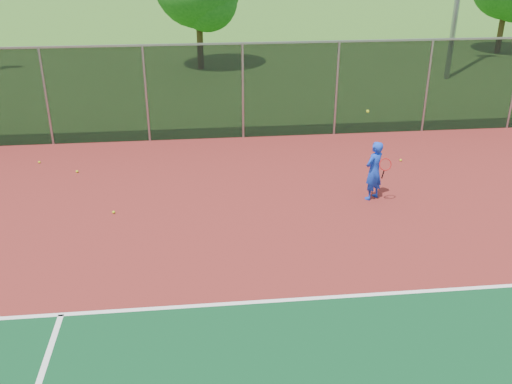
# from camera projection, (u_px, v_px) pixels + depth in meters

# --- Properties ---
(court_apron) EXTENTS (30.00, 20.00, 0.02)m
(court_apron) POSITION_uv_depth(u_px,v_px,m) (468.00, 324.00, 9.79)
(court_apron) COLOR maroon
(court_apron) RESTS_ON ground
(fence_back) EXTENTS (30.00, 0.06, 3.03)m
(fence_back) POSITION_uv_depth(u_px,v_px,m) (337.00, 88.00, 18.15)
(fence_back) COLOR black
(fence_back) RESTS_ON court_apron
(tennis_player) EXTENTS (0.66, 0.72, 2.28)m
(tennis_player) POSITION_uv_depth(u_px,v_px,m) (374.00, 171.00, 14.00)
(tennis_player) COLOR blue
(tennis_player) RESTS_ON court_apron
(practice_ball_0) EXTENTS (0.07, 0.07, 0.07)m
(practice_ball_0) POSITION_uv_depth(u_px,v_px,m) (114.00, 212.00, 13.55)
(practice_ball_0) COLOR #B5C516
(practice_ball_0) RESTS_ON court_apron
(practice_ball_1) EXTENTS (0.07, 0.07, 0.07)m
(practice_ball_1) POSITION_uv_depth(u_px,v_px,m) (39.00, 162.00, 16.44)
(practice_ball_1) COLOR #B5C516
(practice_ball_1) RESTS_ON court_apron
(practice_ball_2) EXTENTS (0.07, 0.07, 0.07)m
(practice_ball_2) POSITION_uv_depth(u_px,v_px,m) (77.00, 171.00, 15.81)
(practice_ball_2) COLOR #B5C516
(practice_ball_2) RESTS_ON court_apron
(practice_ball_4) EXTENTS (0.07, 0.07, 0.07)m
(practice_ball_4) POSITION_uv_depth(u_px,v_px,m) (401.00, 160.00, 16.58)
(practice_ball_4) COLOR #B5C516
(practice_ball_4) RESTS_ON court_apron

